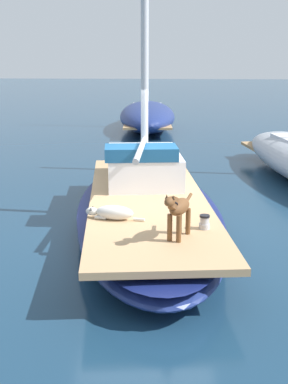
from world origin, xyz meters
TOP-DOWN VIEW (x-y plane):
  - ground_plane at (0.00, 0.00)m, footprint 120.00×120.00m
  - sailboat_main at (0.00, 0.00)m, footprint 3.37×7.49m
  - mast_main at (-0.11, 0.72)m, footprint 0.14×2.27m
  - cabin_house at (-0.15, 1.11)m, footprint 1.66×2.37m
  - dog_brown at (0.54, -2.15)m, footprint 0.43×0.90m
  - dog_white at (-0.47, -1.35)m, footprint 0.95×0.37m
  - deck_winch at (0.93, -1.72)m, footprint 0.16×0.16m
  - coiled_rope at (-0.44, -1.05)m, footprint 0.32×0.32m
  - moored_boat_far_astern at (-0.75, 13.14)m, footprint 2.73×6.91m

SIDE VIEW (x-z plane):
  - ground_plane at x=0.00m, z-range 0.00..0.00m
  - sailboat_main at x=0.00m, z-range 0.01..0.67m
  - moored_boat_far_astern at x=-0.75m, z-range -2.23..3.42m
  - coiled_rope at x=-0.44m, z-range 0.66..0.70m
  - deck_winch at x=0.93m, z-range 0.65..0.86m
  - dog_white at x=-0.47m, z-range 0.66..0.88m
  - cabin_house at x=-0.15m, z-range 0.59..1.43m
  - dog_brown at x=0.54m, z-range 0.73..1.43m
  - mast_main at x=-0.11m, z-range 0.33..6.42m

